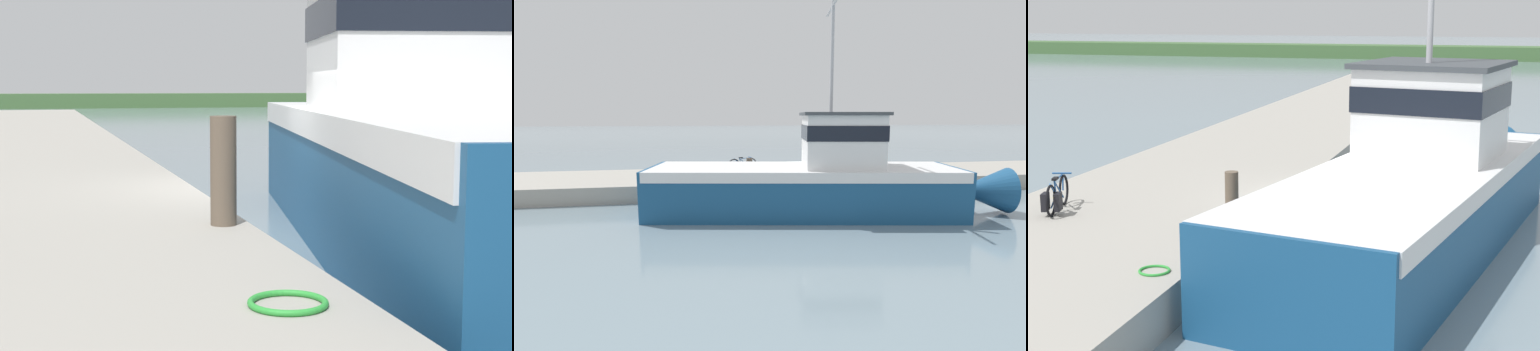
{
  "view_description": "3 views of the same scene",
  "coord_description": "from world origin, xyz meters",
  "views": [
    {
      "loc": [
        -3.08,
        -11.03,
        2.27
      ],
      "look_at": [
        -0.73,
        -2.53,
        1.27
      ],
      "focal_mm": 55.0,
      "sensor_mm": 36.0,
      "label": 1
    },
    {
      "loc": [
        17.62,
        -5.51,
        3.92
      ],
      "look_at": [
        0.67,
        -2.32,
        1.37
      ],
      "focal_mm": 28.0,
      "sensor_mm": 36.0,
      "label": 2
    },
    {
      "loc": [
        4.21,
        -17.86,
        5.17
      ],
      "look_at": [
        -1.12,
        0.59,
        1.17
      ],
      "focal_mm": 55.0,
      "sensor_mm": 36.0,
      "label": 3
    }
  ],
  "objects": [
    {
      "name": "far_shoreline",
      "position": [
        30.0,
        73.37,
        0.75
      ],
      "size": [
        180.0,
        5.0,
        1.5
      ],
      "primitive_type": "cube",
      "color": "#426638",
      "rests_on": "ground_plane"
    },
    {
      "name": "hose_coil",
      "position": [
        -1.5,
        -6.12,
        0.82
      ],
      "size": [
        0.55,
        0.55,
        0.05
      ],
      "primitive_type": "torus",
      "color": "green",
      "rests_on": "dock_pier"
    },
    {
      "name": "fishing_boat_main",
      "position": [
        2.38,
        -0.62,
        1.44
      ],
      "size": [
        5.83,
        14.63,
        9.44
      ],
      "rotation": [
        0.0,
        0.0,
        -0.19
      ],
      "color": "navy",
      "rests_on": "ground_plane"
    },
    {
      "name": "ground_plane",
      "position": [
        0.0,
        0.0,
        0.0
      ],
      "size": [
        320.0,
        320.0,
        0.0
      ],
      "primitive_type": "plane",
      "color": "gray"
    },
    {
      "name": "mooring_post",
      "position": [
        -1.21,
        -2.98,
        1.38
      ],
      "size": [
        0.28,
        0.28,
        1.16
      ],
      "primitive_type": "cylinder",
      "color": "brown",
      "rests_on": "dock_pier"
    }
  ]
}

